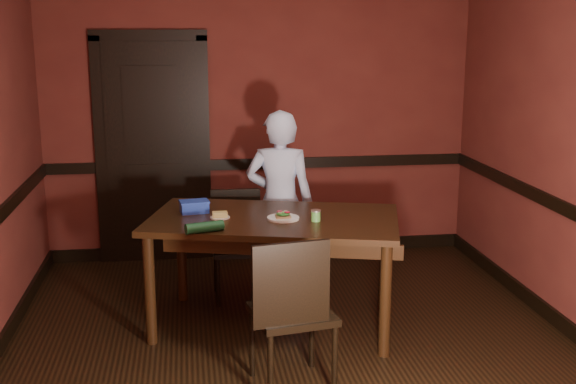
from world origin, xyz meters
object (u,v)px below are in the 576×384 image
object	(u,v)px
dining_table	(274,272)
food_tub	(194,207)
person	(280,203)
cheese_saucer	(220,216)
chair_far	(238,247)
sandwich_plate	(283,217)
chair_near	(292,311)
sauce_jar	(316,215)

from	to	relation	value
dining_table	food_tub	distance (m)	0.76
person	cheese_saucer	world-z (taller)	person
dining_table	chair_far	distance (m)	0.64
dining_table	sandwich_plate	size ratio (longest dim) A/B	7.73
chair_far	sandwich_plate	distance (m)	0.84
chair_near	sauce_jar	size ratio (longest dim) A/B	12.04
dining_table	food_tub	bearing A→B (deg)	174.33
person	chair_far	bearing A→B (deg)	28.61
chair_far	chair_near	size ratio (longest dim) A/B	0.88
sauce_jar	food_tub	bearing A→B (deg)	156.51
chair_far	sauce_jar	world-z (taller)	sauce_jar
chair_far	food_tub	size ratio (longest dim) A/B	3.77
dining_table	food_tub	size ratio (longest dim) A/B	7.69
chair_far	food_tub	world-z (taller)	food_tub
chair_far	food_tub	xyz separation A→B (m)	(-0.34, -0.39, 0.44)
chair_near	sauce_jar	world-z (taller)	chair_near
chair_far	person	world-z (taller)	person
dining_table	food_tub	xyz separation A→B (m)	(-0.56, 0.21, 0.46)
sandwich_plate	chair_far	bearing A→B (deg)	112.78
dining_table	chair_far	bearing A→B (deg)	125.19
person	sandwich_plate	world-z (taller)	person
chair_near	cheese_saucer	xyz separation A→B (m)	(-0.38, 0.97, 0.36)
dining_table	person	xyz separation A→B (m)	(0.14, 0.70, 0.35)
chair_far	chair_near	distance (m)	1.56
sandwich_plate	food_tub	world-z (taller)	food_tub
chair_far	chair_near	xyz separation A→B (m)	(0.22, -1.54, 0.06)
chair_far	person	size ratio (longest dim) A/B	0.57
chair_far	cheese_saucer	bearing A→B (deg)	-105.86
cheese_saucer	food_tub	xyz separation A→B (m)	(-0.18, 0.18, 0.03)
dining_table	chair_far	world-z (taller)	chair_far
sandwich_plate	sauce_jar	bearing A→B (deg)	-21.14
dining_table	cheese_saucer	xyz separation A→B (m)	(-0.38, 0.03, 0.43)
sauce_jar	food_tub	size ratio (longest dim) A/B	0.36
chair_far	cheese_saucer	world-z (taller)	cheese_saucer
dining_table	sandwich_plate	distance (m)	0.44
cheese_saucer	person	bearing A→B (deg)	52.22
dining_table	sandwich_plate	world-z (taller)	sandwich_plate
chair_far	chair_near	bearing A→B (deg)	-81.83
cheese_saucer	food_tub	size ratio (longest dim) A/B	0.61
chair_near	sandwich_plate	xyz separation A→B (m)	(0.06, 0.87, 0.36)
sauce_jar	chair_far	bearing A→B (deg)	123.65
chair_near	person	bearing A→B (deg)	-104.96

